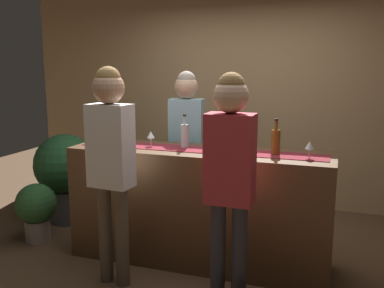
{
  "coord_description": "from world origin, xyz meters",
  "views": [
    {
      "loc": [
        1.15,
        -3.52,
        1.79
      ],
      "look_at": [
        -0.07,
        0.0,
        1.09
      ],
      "focal_mm": 40.26,
      "sensor_mm": 36.0,
      "label": 1
    }
  ],
  "objects_px": {
    "potted_plant_small": "(36,208)",
    "wine_bottle_green": "(113,132)",
    "wine_bottle_amber": "(276,141)",
    "wine_glass_mid_counter": "(151,135)",
    "wine_bottle_clear": "(185,135)",
    "customer_browsing": "(111,152)",
    "customer_sipping": "(230,166)",
    "bartender": "(187,135)",
    "wine_glass_near_customer": "(310,146)",
    "potted_plant_tall": "(65,171)"
  },
  "relations": [
    {
      "from": "wine_bottle_clear",
      "to": "wine_bottle_amber",
      "type": "bearing_deg",
      "value": -3.55
    },
    {
      "from": "bartender",
      "to": "potted_plant_small",
      "type": "xyz_separation_m",
      "value": [
        -1.37,
        -0.69,
        -0.72
      ]
    },
    {
      "from": "wine_bottle_amber",
      "to": "wine_glass_mid_counter",
      "type": "distance_m",
      "value": 1.13
    },
    {
      "from": "wine_bottle_clear",
      "to": "bartender",
      "type": "height_order",
      "value": "bartender"
    },
    {
      "from": "customer_browsing",
      "to": "potted_plant_small",
      "type": "xyz_separation_m",
      "value": [
        -1.17,
        0.51,
        -0.76
      ]
    },
    {
      "from": "wine_bottle_amber",
      "to": "wine_bottle_green",
      "type": "xyz_separation_m",
      "value": [
        -1.53,
        0.01,
        0.0
      ]
    },
    {
      "from": "wine_bottle_clear",
      "to": "customer_browsing",
      "type": "bearing_deg",
      "value": -118.44
    },
    {
      "from": "bartender",
      "to": "wine_bottle_clear",
      "type": "bearing_deg",
      "value": 100.45
    },
    {
      "from": "wine_bottle_amber",
      "to": "potted_plant_tall",
      "type": "bearing_deg",
      "value": 169.08
    },
    {
      "from": "wine_glass_near_customer",
      "to": "wine_glass_mid_counter",
      "type": "xyz_separation_m",
      "value": [
        -1.41,
        0.07,
        0.0
      ]
    },
    {
      "from": "wine_bottle_green",
      "to": "wine_glass_near_customer",
      "type": "bearing_deg",
      "value": -2.48
    },
    {
      "from": "wine_bottle_green",
      "to": "potted_plant_small",
      "type": "height_order",
      "value": "wine_bottle_green"
    },
    {
      "from": "wine_bottle_amber",
      "to": "wine_bottle_green",
      "type": "bearing_deg",
      "value": 179.73
    },
    {
      "from": "wine_bottle_green",
      "to": "customer_browsing",
      "type": "relative_size",
      "value": 0.17
    },
    {
      "from": "wine_glass_near_customer",
      "to": "customer_browsing",
      "type": "xyz_separation_m",
      "value": [
        -1.47,
        -0.56,
        -0.04
      ]
    },
    {
      "from": "customer_sipping",
      "to": "wine_glass_mid_counter",
      "type": "bearing_deg",
      "value": 144.12
    },
    {
      "from": "wine_bottle_green",
      "to": "bartender",
      "type": "distance_m",
      "value": 0.78
    },
    {
      "from": "bartender",
      "to": "customer_sipping",
      "type": "distance_m",
      "value": 1.46
    },
    {
      "from": "wine_bottle_clear",
      "to": "potted_plant_small",
      "type": "relative_size",
      "value": 0.51
    },
    {
      "from": "customer_browsing",
      "to": "customer_sipping",
      "type": "bearing_deg",
      "value": 2.12
    },
    {
      "from": "wine_glass_mid_counter",
      "to": "bartender",
      "type": "xyz_separation_m",
      "value": [
        0.14,
        0.57,
        -0.08
      ]
    },
    {
      "from": "wine_bottle_green",
      "to": "customer_sipping",
      "type": "distance_m",
      "value": 1.48
    },
    {
      "from": "wine_glass_near_customer",
      "to": "customer_sipping",
      "type": "height_order",
      "value": "customer_sipping"
    },
    {
      "from": "wine_glass_near_customer",
      "to": "customer_browsing",
      "type": "distance_m",
      "value": 1.57
    },
    {
      "from": "wine_bottle_clear",
      "to": "potted_plant_tall",
      "type": "xyz_separation_m",
      "value": [
        -1.6,
        0.42,
        -0.57
      ]
    },
    {
      "from": "customer_sipping",
      "to": "potted_plant_tall",
      "type": "xyz_separation_m",
      "value": [
        -2.2,
        1.15,
        -0.49
      ]
    },
    {
      "from": "wine_bottle_amber",
      "to": "wine_glass_mid_counter",
      "type": "relative_size",
      "value": 2.1
    },
    {
      "from": "potted_plant_tall",
      "to": "potted_plant_small",
      "type": "relative_size",
      "value": 1.69
    },
    {
      "from": "wine_bottle_clear",
      "to": "wine_bottle_green",
      "type": "bearing_deg",
      "value": -176.44
    },
    {
      "from": "wine_glass_mid_counter",
      "to": "wine_bottle_amber",
      "type": "bearing_deg",
      "value": 0.27
    },
    {
      "from": "wine_glass_near_customer",
      "to": "bartender",
      "type": "bearing_deg",
      "value": 153.39
    },
    {
      "from": "wine_bottle_amber",
      "to": "bartender",
      "type": "height_order",
      "value": "bartender"
    },
    {
      "from": "customer_browsing",
      "to": "wine_glass_near_customer",
      "type": "bearing_deg",
      "value": 25.78
    },
    {
      "from": "customer_sipping",
      "to": "customer_browsing",
      "type": "distance_m",
      "value": 0.97
    },
    {
      "from": "wine_glass_near_customer",
      "to": "wine_glass_mid_counter",
      "type": "bearing_deg",
      "value": 177.32
    },
    {
      "from": "wine_glass_mid_counter",
      "to": "bartender",
      "type": "distance_m",
      "value": 0.59
    },
    {
      "from": "wine_bottle_clear",
      "to": "potted_plant_small",
      "type": "distance_m",
      "value": 1.75
    },
    {
      "from": "potted_plant_small",
      "to": "wine_bottle_green",
      "type": "bearing_deg",
      "value": 8.88
    },
    {
      "from": "potted_plant_tall",
      "to": "wine_bottle_clear",
      "type": "bearing_deg",
      "value": -14.6
    },
    {
      "from": "customer_browsing",
      "to": "wine_glass_mid_counter",
      "type": "bearing_deg",
      "value": 89.46
    },
    {
      "from": "customer_sipping",
      "to": "potted_plant_small",
      "type": "xyz_separation_m",
      "value": [
        -2.14,
        0.55,
        -0.73
      ]
    },
    {
      "from": "potted_plant_small",
      "to": "customer_browsing",
      "type": "bearing_deg",
      "value": -23.41
    },
    {
      "from": "bartender",
      "to": "customer_sipping",
      "type": "bearing_deg",
      "value": 114.29
    },
    {
      "from": "wine_bottle_clear",
      "to": "wine_bottle_green",
      "type": "relative_size",
      "value": 1.0
    },
    {
      "from": "wine_glass_near_customer",
      "to": "potted_plant_tall",
      "type": "distance_m",
      "value": 2.81
    },
    {
      "from": "bartender",
      "to": "customer_browsing",
      "type": "xyz_separation_m",
      "value": [
        -0.2,
        -1.19,
        0.04
      ]
    },
    {
      "from": "customer_sipping",
      "to": "customer_browsing",
      "type": "bearing_deg",
      "value": 177.71
    },
    {
      "from": "customer_sipping",
      "to": "wine_bottle_green",
      "type": "bearing_deg",
      "value": 152.91
    },
    {
      "from": "wine_bottle_green",
      "to": "potted_plant_small",
      "type": "relative_size",
      "value": 0.51
    },
    {
      "from": "wine_bottle_amber",
      "to": "potted_plant_small",
      "type": "distance_m",
      "value": 2.5
    }
  ]
}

